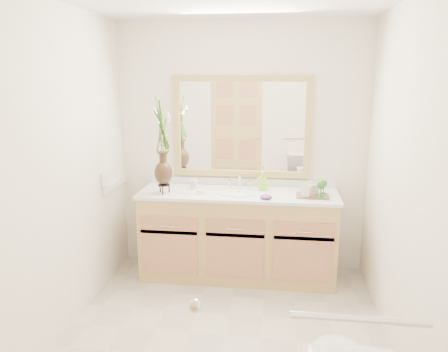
# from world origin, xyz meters

# --- Properties ---
(floor) EXTENTS (2.60, 2.60, 0.00)m
(floor) POSITION_xyz_m (0.00, 0.00, 0.00)
(floor) COLOR #BAAD9F
(floor) RESTS_ON ground
(wall_back) EXTENTS (2.40, 0.02, 2.40)m
(wall_back) POSITION_xyz_m (0.00, 1.30, 1.20)
(wall_back) COLOR white
(wall_back) RESTS_ON floor
(wall_front) EXTENTS (2.40, 0.02, 2.40)m
(wall_front) POSITION_xyz_m (0.00, -1.30, 1.20)
(wall_front) COLOR white
(wall_front) RESTS_ON floor
(wall_left) EXTENTS (0.02, 2.60, 2.40)m
(wall_left) POSITION_xyz_m (-1.20, 0.00, 1.20)
(wall_left) COLOR white
(wall_left) RESTS_ON floor
(wall_right) EXTENTS (0.02, 2.60, 2.40)m
(wall_right) POSITION_xyz_m (1.20, 0.00, 1.20)
(wall_right) COLOR white
(wall_right) RESTS_ON floor
(vanity) EXTENTS (1.80, 0.55, 0.80)m
(vanity) POSITION_xyz_m (0.00, 1.01, 0.40)
(vanity) COLOR tan
(vanity) RESTS_ON floor
(counter) EXTENTS (1.84, 0.57, 0.03)m
(counter) POSITION_xyz_m (0.00, 1.01, 0.82)
(counter) COLOR white
(counter) RESTS_ON vanity
(sink) EXTENTS (0.38, 0.34, 0.23)m
(sink) POSITION_xyz_m (0.00, 1.00, 0.78)
(sink) COLOR white
(sink) RESTS_ON counter
(mirror) EXTENTS (1.32, 0.04, 0.97)m
(mirror) POSITION_xyz_m (0.00, 1.28, 1.41)
(mirror) COLOR white
(mirror) RESTS_ON wall_back
(switch_plate) EXTENTS (0.02, 0.12, 0.12)m
(switch_plate) POSITION_xyz_m (-1.19, 0.76, 0.98)
(switch_plate) COLOR white
(switch_plate) RESTS_ON wall_left
(door) EXTENTS (0.80, 0.03, 2.00)m
(door) POSITION_xyz_m (-0.30, -1.29, 1.00)
(door) COLOR tan
(door) RESTS_ON floor
(grab_bar) EXTENTS (0.55, 0.03, 0.03)m
(grab_bar) POSITION_xyz_m (0.70, -1.27, 0.95)
(grab_bar) COLOR silver
(grab_bar) RESTS_ON wall_front
(flower_vase) EXTENTS (0.19, 0.19, 0.80)m
(flower_vase) POSITION_xyz_m (-0.68, 0.91, 1.37)
(flower_vase) COLOR black
(flower_vase) RESTS_ON counter
(tumbler) EXTENTS (0.07, 0.07, 0.09)m
(tumbler) POSITION_xyz_m (-0.43, 1.09, 0.88)
(tumbler) COLOR beige
(tumbler) RESTS_ON counter
(soap_dish) EXTENTS (0.10, 0.10, 0.03)m
(soap_dish) POSITION_xyz_m (-0.34, 0.93, 0.84)
(soap_dish) COLOR beige
(soap_dish) RESTS_ON counter
(soap_bottle) EXTENTS (0.08, 0.09, 0.16)m
(soap_bottle) POSITION_xyz_m (0.22, 1.13, 0.91)
(soap_bottle) COLOR #A6E836
(soap_bottle) RESTS_ON counter
(purple_dish) EXTENTS (0.13, 0.12, 0.04)m
(purple_dish) POSITION_xyz_m (0.26, 0.82, 0.85)
(purple_dish) COLOR #5F2776
(purple_dish) RESTS_ON counter
(tray) EXTENTS (0.29, 0.20, 0.01)m
(tray) POSITION_xyz_m (0.67, 0.95, 0.84)
(tray) COLOR brown
(tray) RESTS_ON counter
(mug_left) EXTENTS (0.13, 0.13, 0.11)m
(mug_left) POSITION_xyz_m (0.61, 0.90, 0.90)
(mug_left) COLOR beige
(mug_left) RESTS_ON tray
(mug_right) EXTENTS (0.12, 0.12, 0.10)m
(mug_right) POSITION_xyz_m (0.70, 0.98, 0.89)
(mug_right) COLOR beige
(mug_right) RESTS_ON tray
(goblet_front) EXTENTS (0.07, 0.07, 0.15)m
(goblet_front) POSITION_xyz_m (0.74, 0.89, 0.95)
(goblet_front) COLOR #236A24
(goblet_front) RESTS_ON tray
(goblet_back) EXTENTS (0.06, 0.06, 0.13)m
(goblet_back) POSITION_xyz_m (0.78, 1.02, 0.93)
(goblet_back) COLOR #236A24
(goblet_back) RESTS_ON tray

